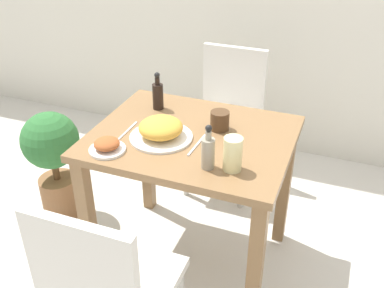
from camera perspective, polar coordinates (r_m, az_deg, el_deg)
name	(u,v)px	position (r m, az deg, el deg)	size (l,w,h in m)	color
ground_plane	(192,256)	(2.50, 0.00, -14.09)	(16.00, 16.00, 0.00)	beige
dining_table	(192,159)	(2.10, 0.00, -1.94)	(0.90, 0.73, 0.76)	olive
chair_near	(106,286)	(1.72, -10.88, -17.31)	(0.42, 0.42, 0.89)	silver
chair_far	(228,113)	(2.81, 4.55, 4.00)	(0.42, 0.42, 0.89)	silver
food_plate	(161,130)	(1.99, -3.98, 1.82)	(0.28, 0.28, 0.10)	white
side_plate	(107,146)	(1.94, -10.75, -0.21)	(0.16, 0.16, 0.06)	white
drink_cup	(220,121)	(2.06, 3.55, 2.99)	(0.09, 0.09, 0.09)	#4C331E
juice_glass	(233,154)	(1.77, 5.20, -1.26)	(0.08, 0.08, 0.14)	beige
sauce_bottle	(208,152)	(1.77, 2.06, -0.97)	(0.05, 0.05, 0.19)	gray
condiment_bottle	(158,95)	(2.25, -4.36, 6.24)	(0.05, 0.05, 0.19)	black
fork_utensil	(127,131)	(2.08, -8.23, 1.64)	(0.01, 0.19, 0.00)	silver
spoon_utensil	(197,145)	(1.95, 0.64, -0.10)	(0.02, 0.19, 0.00)	silver
potted_plant_left	(53,156)	(2.65, -17.24, -1.50)	(0.32, 0.32, 0.67)	brown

